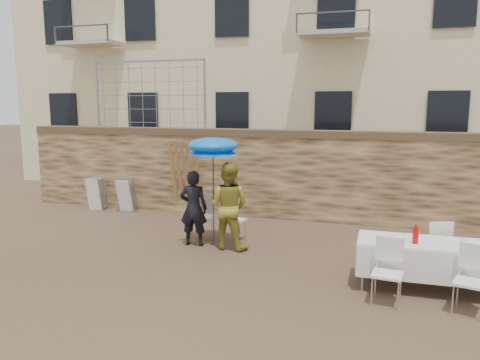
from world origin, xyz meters
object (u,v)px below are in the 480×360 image
(couple_chair_right, at_px, (234,219))
(table_chair_front_right, at_px, (471,281))
(chair_stack_left, at_px, (100,192))
(chair_stack_right, at_px, (129,194))
(umbrella, at_px, (213,149))
(table_chair_back, at_px, (435,246))
(man_suit, at_px, (194,208))
(table_chair_front_left, at_px, (387,273))
(soda_bottle, at_px, (416,235))
(couple_chair_left, at_px, (203,216))
(banquet_table, at_px, (428,245))
(woman_dress, at_px, (228,206))

(couple_chair_right, bearing_deg, table_chair_front_right, 163.31)
(chair_stack_left, height_order, chair_stack_right, same)
(umbrella, height_order, table_chair_back, umbrella)
(table_chair_front_right, relative_size, chair_stack_right, 1.04)
(man_suit, xyz_separation_m, table_chair_front_left, (3.78, -1.86, -0.30))
(soda_bottle, xyz_separation_m, table_chair_front_right, (0.70, -0.60, -0.43))
(man_suit, relative_size, couple_chair_right, 1.62)
(man_suit, distance_m, soda_bottle, 4.37)
(table_chair_front_left, relative_size, table_chair_front_right, 1.00)
(couple_chair_left, xyz_separation_m, banquet_table, (4.38, -1.66, 0.25))
(soda_bottle, bearing_deg, man_suit, 163.23)
(banquet_table, xyz_separation_m, table_chair_front_left, (-0.60, -0.75, -0.25))
(woman_dress, height_order, soda_bottle, woman_dress)
(umbrella, xyz_separation_m, soda_bottle, (3.78, -1.36, -1.09))
(table_chair_back, bearing_deg, couple_chair_right, -29.96)
(table_chair_front_left, xyz_separation_m, chair_stack_right, (-6.66, 4.24, -0.02))
(man_suit, distance_m, woman_dress, 0.76)
(man_suit, height_order, umbrella, umbrella)
(man_suit, xyz_separation_m, banquet_table, (4.38, -1.11, -0.05))
(table_chair_front_left, relative_size, table_chair_back, 1.00)
(woman_dress, bearing_deg, table_chair_front_right, 161.17)
(table_chair_back, bearing_deg, umbrella, -23.07)
(soda_bottle, bearing_deg, table_chair_back, 67.17)
(soda_bottle, xyz_separation_m, chair_stack_right, (-7.06, 3.64, -0.45))
(umbrella, height_order, chair_stack_right, umbrella)
(banquet_table, distance_m, table_chair_front_right, 0.94)
(couple_chair_left, height_order, chair_stack_left, couple_chair_left)
(umbrella, relative_size, table_chair_front_left, 2.20)
(chair_stack_left, bearing_deg, table_chair_front_left, -29.31)
(couple_chair_left, relative_size, table_chair_front_right, 1.00)
(woman_dress, xyz_separation_m, table_chair_back, (3.83, -0.31, -0.40))
(umbrella, bearing_deg, man_suit, -165.96)
(table_chair_front_right, bearing_deg, woman_dress, 173.76)
(man_suit, height_order, chair_stack_right, man_suit)
(table_chair_back, distance_m, chair_stack_right, 7.93)
(umbrella, relative_size, table_chair_front_right, 2.20)
(couple_chair_left, bearing_deg, table_chair_front_right, 132.74)
(woman_dress, xyz_separation_m, couple_chair_right, (-0.05, 0.55, -0.40))
(man_suit, distance_m, banquet_table, 4.52)
(soda_bottle, relative_size, table_chair_front_left, 0.27)
(chair_stack_left, bearing_deg, banquet_table, -23.18)
(couple_chair_left, bearing_deg, table_chair_front_left, 126.51)
(man_suit, height_order, couple_chair_right, man_suit)
(umbrella, distance_m, table_chair_front_left, 4.19)
(banquet_table, relative_size, table_chair_front_left, 2.19)
(couple_chair_left, bearing_deg, soda_bottle, 135.61)
(banquet_table, bearing_deg, umbrella, 163.09)
(table_chair_front_left, height_order, table_chair_back, same)
(table_chair_front_right, height_order, table_chair_back, same)
(soda_bottle, distance_m, table_chair_front_left, 0.84)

